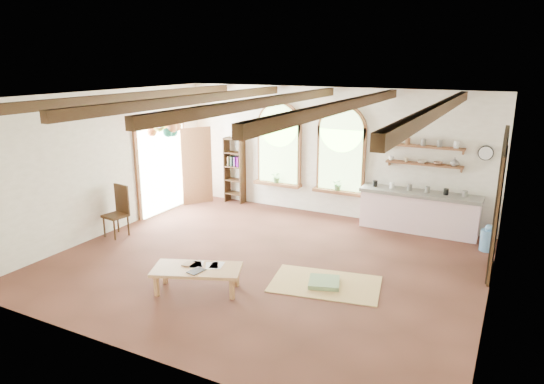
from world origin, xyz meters
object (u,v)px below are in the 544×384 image
Objects in this scene: coffee_table at (197,271)px; side_chair at (117,222)px; balloon_cluster at (165,125)px; kitchen_counter at (419,211)px.

side_chair is (-3.19, 1.40, -0.04)m from coffee_table.
coffee_table is at bearing -23.64° from side_chair.
coffee_table is 4.62m from balloon_cluster.
side_chair is (-5.95, -3.40, -0.14)m from kitchen_counter.
side_chair is at bearing 156.36° from coffee_table.
kitchen_counter is 2.34× the size of balloon_cluster.
kitchen_counter is 6.27m from balloon_cluster.
coffee_table is at bearing -119.86° from kitchen_counter.
coffee_table is 1.42× the size of balloon_cluster.
balloon_cluster is at bearing -162.20° from kitchen_counter.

